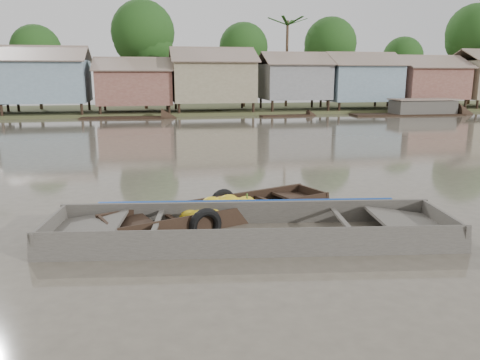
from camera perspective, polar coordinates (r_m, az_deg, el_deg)
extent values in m
plane|color=#524B3F|center=(10.55, 4.13, -5.16)|extent=(120.00, 120.00, 0.00)
cube|color=#384723|center=(42.90, -7.29, 8.37)|extent=(120.00, 12.00, 0.50)
cube|color=slate|center=(39.99, -22.55, 11.07)|extent=(6.20, 5.20, 3.20)
cube|color=#7D6048|center=(38.64, -23.23, 14.04)|extent=(6.60, 3.02, 1.28)
cube|color=#7D6048|center=(41.39, -22.41, 13.96)|extent=(6.60, 3.02, 1.28)
cube|color=brown|center=(39.23, -12.70, 10.98)|extent=(5.80, 4.60, 2.70)
cube|color=#7D6048|center=(37.98, -12.89, 13.64)|extent=(6.20, 2.67, 1.14)
cube|color=#7D6048|center=(40.46, -12.77, 13.57)|extent=(6.20, 2.67, 1.14)
cube|color=#827659|center=(39.53, -3.37, 11.92)|extent=(6.50, 5.30, 3.30)
cube|color=#7D6048|center=(38.14, -3.13, 15.05)|extent=(6.90, 3.08, 1.31)
cube|color=#7D6048|center=(40.97, -3.68, 14.89)|extent=(6.90, 3.08, 1.31)
cube|color=slate|center=(41.03, 6.58, 11.83)|extent=(5.40, 4.70, 2.90)
cube|color=#7D6048|center=(39.83, 7.21, 14.52)|extent=(5.80, 2.73, 1.17)
cube|color=#7D6048|center=(42.26, 6.13, 14.44)|extent=(5.80, 2.73, 1.17)
cube|color=slate|center=(43.18, 14.36, 11.43)|extent=(6.00, 5.00, 3.10)
cube|color=#7D6048|center=(41.97, 15.31, 14.08)|extent=(6.40, 2.90, 1.24)
cube|color=#7D6048|center=(44.42, 13.76, 14.07)|extent=(6.40, 2.90, 1.24)
cube|color=brown|center=(46.29, 21.81, 10.93)|extent=(5.70, 4.90, 2.80)
cube|color=#7D6048|center=(45.18, 22.92, 13.17)|extent=(6.10, 2.85, 1.21)
cube|color=#7D6048|center=(47.42, 21.13, 13.25)|extent=(6.10, 2.85, 1.21)
cylinder|color=#473323|center=(44.70, -23.28, 10.77)|extent=(0.28, 0.28, 4.90)
sphere|color=black|center=(44.74, -23.61, 14.35)|extent=(4.20, 4.20, 4.20)
cylinder|color=#473323|center=(42.70, -11.52, 12.43)|extent=(0.28, 0.28, 6.30)
sphere|color=black|center=(42.84, -11.75, 17.25)|extent=(5.40, 5.40, 5.40)
cylinder|color=#473323|center=(44.54, 0.43, 12.01)|extent=(0.28, 0.28, 5.25)
sphere|color=black|center=(44.60, 0.44, 15.87)|extent=(4.50, 4.50, 4.50)
cylinder|color=#473323|center=(45.81, 10.77, 12.03)|extent=(0.28, 0.28, 5.60)
sphere|color=black|center=(45.89, 10.94, 16.03)|extent=(4.80, 4.80, 4.80)
cylinder|color=#473323|center=(50.16, 19.02, 11.02)|extent=(0.28, 0.28, 4.55)
sphere|color=black|center=(50.17, 19.24, 13.98)|extent=(3.90, 3.90, 3.90)
cylinder|color=#473323|center=(53.12, 26.37, 11.60)|extent=(0.28, 0.28, 6.65)
sphere|color=black|center=(53.26, 26.79, 15.67)|extent=(5.70, 5.70, 5.70)
cylinder|color=#473323|center=(45.00, 5.71, 13.71)|extent=(0.24, 0.24, 8.00)
cube|color=black|center=(10.83, -2.17, -5.10)|extent=(5.35, 2.85, 0.08)
cube|color=black|center=(11.26, -3.63, -3.30)|extent=(5.14, 2.07, 0.51)
cube|color=black|center=(10.29, -0.59, -4.83)|extent=(5.14, 2.07, 0.51)
cube|color=black|center=(12.25, 8.75, -2.10)|extent=(0.48, 1.13, 0.48)
cube|color=black|center=(11.94, 7.06, -2.13)|extent=(1.23, 1.28, 0.19)
cube|color=black|center=(9.81, -15.96, -6.25)|extent=(0.48, 1.13, 0.48)
cube|color=black|center=(9.91, -13.40, -5.53)|extent=(1.23, 1.28, 0.19)
cube|color=black|center=(10.21, -8.46, -4.54)|extent=(0.50, 1.10, 0.05)
cube|color=black|center=(11.40, 3.41, -2.57)|extent=(0.50, 1.10, 0.05)
ellipsoid|color=yellow|center=(10.84, -0.45, -2.78)|extent=(0.47, 0.40, 0.25)
ellipsoid|color=yellow|center=(10.21, -4.78, -4.72)|extent=(0.51, 0.43, 0.26)
ellipsoid|color=yellow|center=(10.50, -5.29, -3.55)|extent=(0.44, 0.37, 0.23)
ellipsoid|color=yellow|center=(10.96, 2.88, -3.55)|extent=(0.43, 0.36, 0.22)
ellipsoid|color=yellow|center=(10.47, -6.78, -4.18)|extent=(0.47, 0.40, 0.25)
ellipsoid|color=yellow|center=(10.74, -1.39, -2.49)|extent=(0.53, 0.45, 0.27)
ellipsoid|color=yellow|center=(10.53, -2.23, -2.98)|extent=(0.49, 0.42, 0.25)
ellipsoid|color=yellow|center=(10.62, -3.52, -2.70)|extent=(0.49, 0.41, 0.25)
ellipsoid|color=yellow|center=(10.13, -5.48, -5.23)|extent=(0.41, 0.35, 0.21)
ellipsoid|color=yellow|center=(10.66, -1.61, -3.07)|extent=(0.46, 0.39, 0.24)
ellipsoid|color=yellow|center=(10.79, 0.26, -2.74)|extent=(0.40, 0.34, 0.21)
ellipsoid|color=yellow|center=(10.53, -0.89, -4.08)|extent=(0.42, 0.35, 0.22)
ellipsoid|color=yellow|center=(10.79, -2.74, -2.92)|extent=(0.49, 0.42, 0.26)
ellipsoid|color=yellow|center=(10.87, -3.48, -3.17)|extent=(0.42, 0.36, 0.22)
ellipsoid|color=yellow|center=(10.34, -6.39, -4.76)|extent=(0.40, 0.34, 0.21)
ellipsoid|color=yellow|center=(10.30, -4.69, -4.31)|extent=(0.46, 0.39, 0.24)
ellipsoid|color=yellow|center=(10.35, -3.14, -3.85)|extent=(0.40, 0.34, 0.21)
ellipsoid|color=yellow|center=(10.54, -4.69, -3.33)|extent=(0.52, 0.44, 0.27)
ellipsoid|color=yellow|center=(11.18, -1.83, -2.94)|extent=(0.43, 0.36, 0.22)
ellipsoid|color=yellow|center=(10.72, -3.55, -3.13)|extent=(0.45, 0.39, 0.24)
ellipsoid|color=yellow|center=(11.27, -0.12, -2.89)|extent=(0.45, 0.38, 0.23)
ellipsoid|color=yellow|center=(10.81, -3.42, -3.06)|extent=(0.46, 0.39, 0.24)
ellipsoid|color=yellow|center=(10.66, -0.92, -3.31)|extent=(0.45, 0.38, 0.23)
ellipsoid|color=yellow|center=(11.29, 0.72, -2.63)|extent=(0.50, 0.43, 0.26)
ellipsoid|color=yellow|center=(10.36, -6.01, -4.24)|extent=(0.52, 0.44, 0.27)
ellipsoid|color=yellow|center=(10.55, -2.98, -3.25)|extent=(0.48, 0.41, 0.25)
ellipsoid|color=yellow|center=(11.13, -1.91, -2.95)|extent=(0.44, 0.38, 0.23)
ellipsoid|color=yellow|center=(10.78, -2.28, -2.54)|extent=(0.39, 0.33, 0.21)
ellipsoid|color=yellow|center=(10.98, 1.46, -2.99)|extent=(0.47, 0.40, 0.25)
ellipsoid|color=yellow|center=(10.84, -4.18, -3.01)|extent=(0.41, 0.35, 0.21)
ellipsoid|color=yellow|center=(10.27, -5.17, -4.40)|extent=(0.51, 0.44, 0.27)
ellipsoid|color=yellow|center=(10.23, -4.55, -4.77)|extent=(0.50, 0.42, 0.26)
cylinder|color=#3F6626|center=(10.47, -4.50, -2.96)|extent=(0.04, 0.04, 0.17)
cylinder|color=#3F6626|center=(10.78, -1.30, -2.46)|extent=(0.04, 0.04, 0.17)
cylinder|color=#3F6626|center=(11.03, 0.87, -2.11)|extent=(0.04, 0.04, 0.17)
torus|color=black|center=(11.50, -2.11, -2.84)|extent=(0.74, 0.42, 0.72)
torus|color=black|center=(9.86, -4.23, -5.54)|extent=(0.77, 0.43, 0.75)
cube|color=#3F3B35|center=(9.56, 1.31, -7.58)|extent=(8.04, 2.74, 0.08)
cube|color=#3F3B35|center=(10.38, 0.92, -4.27)|extent=(8.00, 1.25, 0.64)
cube|color=#3F3B35|center=(8.56, 1.80, -8.06)|extent=(8.00, 1.25, 0.64)
cube|color=#3F3B35|center=(10.51, 23.37, -5.14)|extent=(0.32, 1.96, 0.61)
cube|color=#3F3B35|center=(10.21, 19.94, -4.91)|extent=(1.58, 1.87, 0.25)
cube|color=#3F3B35|center=(9.99, -21.99, -5.94)|extent=(0.32, 1.96, 0.61)
cube|color=#3F3B35|center=(9.76, -18.21, -5.58)|extent=(1.58, 1.87, 0.25)
cube|color=#3F3B35|center=(9.48, -10.17, -5.35)|extent=(0.35, 1.89, 0.05)
cube|color=#3F3B35|center=(9.74, 12.49, -4.94)|extent=(0.35, 1.89, 0.05)
cube|color=#665E54|center=(9.54, 1.31, -7.29)|extent=(6.15, 2.34, 0.02)
cube|color=navy|center=(10.37, 0.90, -2.87)|extent=(6.47, 0.97, 0.16)
torus|color=olive|center=(9.59, 13.56, -7.39)|extent=(0.45, 0.45, 0.06)
torus|color=olive|center=(9.58, 13.57, -7.15)|extent=(0.36, 0.36, 0.06)
cube|color=black|center=(40.17, 19.68, 7.36)|extent=(9.09, 2.54, 0.35)
cube|color=black|center=(36.96, 5.59, 7.63)|extent=(4.11, 1.20, 0.35)
cube|color=black|center=(36.08, -14.04, 7.19)|extent=(6.29, 2.03, 0.35)
cube|color=black|center=(40.96, 21.37, 8.17)|extent=(5.00, 2.00, 1.20)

